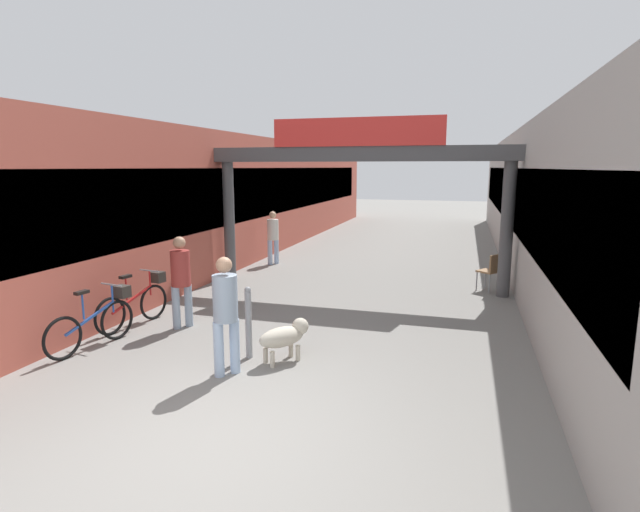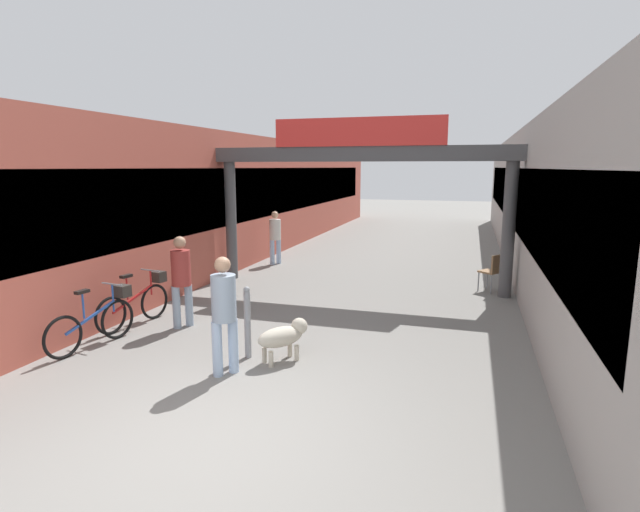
# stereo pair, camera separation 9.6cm
# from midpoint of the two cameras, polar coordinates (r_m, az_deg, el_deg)

# --- Properties ---
(ground_plane) EXTENTS (80.00, 80.00, 0.00)m
(ground_plane) POSITION_cam_midpoint_polar(r_m,az_deg,el_deg) (5.80, -12.24, -19.67)
(ground_plane) COLOR gray
(storefront_left) EXTENTS (3.00, 26.00, 3.78)m
(storefront_left) POSITION_cam_midpoint_polar(r_m,az_deg,el_deg) (17.19, -10.08, 6.74)
(storefront_left) COLOR #B25142
(storefront_left) RESTS_ON ground_plane
(storefront_right) EXTENTS (3.00, 26.00, 3.78)m
(storefront_right) POSITION_cam_midpoint_polar(r_m,az_deg,el_deg) (15.65, 25.87, 5.57)
(storefront_right) COLOR #9E9993
(storefront_right) RESTS_ON ground_plane
(arcade_sign_gateway) EXTENTS (7.40, 0.47, 3.97)m
(arcade_sign_gateway) POSITION_cam_midpoint_polar(r_m,az_deg,el_deg) (11.80, 4.09, 9.81)
(arcade_sign_gateway) COLOR #4C4C4F
(arcade_sign_gateway) RESTS_ON ground_plane
(pedestrian_with_dog) EXTENTS (0.48, 0.48, 1.67)m
(pedestrian_with_dog) POSITION_cam_midpoint_polar(r_m,az_deg,el_deg) (6.99, -11.14, -5.90)
(pedestrian_with_dog) COLOR #A5BFE0
(pedestrian_with_dog) RESTS_ON ground_plane
(pedestrian_companion) EXTENTS (0.47, 0.47, 1.66)m
(pedestrian_companion) POSITION_cam_midpoint_polar(r_m,az_deg,el_deg) (9.24, -15.90, -2.23)
(pedestrian_companion) COLOR #8C9EB2
(pedestrian_companion) RESTS_ON ground_plane
(pedestrian_carrying_crate) EXTENTS (0.47, 0.47, 1.58)m
(pedestrian_carrying_crate) POSITION_cam_midpoint_polar(r_m,az_deg,el_deg) (14.86, -5.59, 2.47)
(pedestrian_carrying_crate) COLOR #A5BFE0
(pedestrian_carrying_crate) RESTS_ON ground_plane
(dog_on_leash) EXTENTS (0.74, 0.83, 0.62)m
(dog_on_leash) POSITION_cam_midpoint_polar(r_m,az_deg,el_deg) (7.52, -4.33, -9.10)
(dog_on_leash) COLOR beige
(dog_on_leash) RESTS_ON ground_plane
(bicycle_blue_nearest) EXTENTS (0.48, 1.67, 0.98)m
(bicycle_blue_nearest) POSITION_cam_midpoint_polar(r_m,az_deg,el_deg) (8.84, -24.44, -6.74)
(bicycle_blue_nearest) COLOR black
(bicycle_blue_nearest) RESTS_ON ground_plane
(bicycle_red_second) EXTENTS (0.47, 1.67, 0.98)m
(bicycle_red_second) POSITION_cam_midpoint_polar(r_m,az_deg,el_deg) (9.75, -20.42, -4.94)
(bicycle_red_second) COLOR black
(bicycle_red_second) RESTS_ON ground_plane
(bollard_post_metal) EXTENTS (0.10, 0.10, 1.11)m
(bollard_post_metal) POSITION_cam_midpoint_polar(r_m,az_deg,el_deg) (7.66, -8.53, -7.46)
(bollard_post_metal) COLOR gray
(bollard_post_metal) RESTS_ON ground_plane
(cafe_chair_wood_nearer) EXTENTS (0.56, 0.56, 0.89)m
(cafe_chair_wood_nearer) POSITION_cam_midpoint_polar(r_m,az_deg,el_deg) (12.18, 18.75, -1.40)
(cafe_chair_wood_nearer) COLOR gray
(cafe_chair_wood_nearer) RESTS_ON ground_plane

